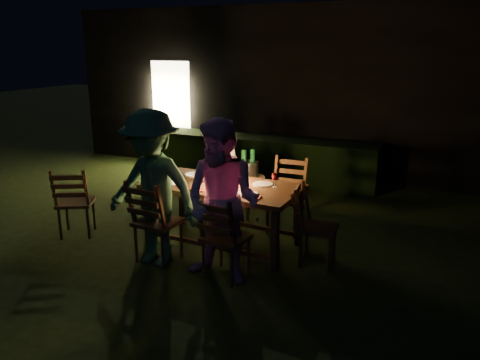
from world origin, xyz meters
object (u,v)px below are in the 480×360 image
at_px(person_opp_left, 152,189).
at_px(bottle_bucket_a, 244,166).
at_px(ice_bucket, 248,169).
at_px(chair_near_right, 225,251).
at_px(dining_table, 223,191).
at_px(person_house_side, 223,169).
at_px(side_table, 248,182).
at_px(chair_end, 316,240).
at_px(chair_far_right, 285,209).
at_px(bottle_bucket_b, 252,166).
at_px(chair_far_left, 221,201).
at_px(lantern, 228,172).
at_px(bottle_table, 205,171).
at_px(chair_near_left, 157,236).
at_px(person_opp_right, 222,203).
at_px(chair_spare, 76,214).

bearing_deg(person_opp_left, bottle_bucket_a, 79.74).
bearing_deg(ice_bucket, chair_near_right, -75.41).
xyz_separation_m(dining_table, person_house_side, (-0.40, 0.84, 0.03)).
bearing_deg(side_table, chair_end, -38.18).
bearing_deg(chair_far_right, bottle_bucket_b, -22.84).
bearing_deg(chair_end, chair_far_left, -122.09).
height_order(dining_table, chair_far_left, chair_far_left).
bearing_deg(lantern, chair_far_right, 52.23).
relative_size(dining_table, bottle_bucket_b, 6.14).
bearing_deg(bottle_table, bottle_bucket_b, 74.99).
bearing_deg(chair_near_right, chair_near_left, -175.02).
bearing_deg(chair_far_right, bottle_bucket_a, -13.69).
bearing_deg(chair_end, person_opp_left, -71.48).
height_order(dining_table, chair_near_right, chair_near_right).
bearing_deg(chair_far_right, lantern, 50.89).
relative_size(dining_table, chair_far_left, 2.13).
xyz_separation_m(person_house_side, side_table, (0.36, 0.09, -0.18)).
relative_size(ice_bucket, bottle_bucket_b, 0.94).
xyz_separation_m(chair_end, bottle_table, (-1.48, 0.08, 0.64)).
bearing_deg(dining_table, chair_end, -0.12).
relative_size(chair_far_right, lantern, 2.96).
bearing_deg(lantern, person_opp_right, -68.44).
distance_m(chair_near_right, lantern, 1.12).
relative_size(bottle_bucket_a, bottle_bucket_b, 1.00).
relative_size(bottle_table, bottle_bucket_a, 0.88).
bearing_deg(lantern, ice_bucket, 96.20).
bearing_deg(ice_bucket, chair_near_left, -104.99).
height_order(chair_near_left, lantern, lantern).
relative_size(chair_spare, bottle_table, 3.55).
bearing_deg(ice_bucket, lantern, -83.80).
xyz_separation_m(chair_spare, ice_bucket, (1.88, 1.44, 0.46)).
height_order(chair_spare, person_opp_right, person_opp_right).
height_order(chair_end, bottle_bucket_a, same).
distance_m(chair_near_right, ice_bucket, 1.84).
bearing_deg(chair_near_right, chair_end, 49.40).
bearing_deg(ice_bucket, dining_table, -87.34).
relative_size(chair_near_right, chair_far_left, 1.08).
xyz_separation_m(chair_far_left, side_table, (0.36, 0.14, 0.30)).
xyz_separation_m(person_house_side, person_opp_left, (-0.09, -1.64, 0.15)).
bearing_deg(chair_far_right, dining_table, 50.12).
bearing_deg(dining_table, chair_near_right, -59.82).
relative_size(lantern, bottle_table, 1.25).
height_order(chair_end, lantern, lantern).
bearing_deg(bottle_bucket_a, bottle_table, -100.12).
bearing_deg(side_table, bottle_table, -102.70).
distance_m(chair_near_left, chair_far_right, 1.84).
relative_size(person_opp_left, bottle_bucket_b, 5.64).
xyz_separation_m(chair_far_right, person_house_side, (-0.99, 0.10, 0.44)).
height_order(side_table, ice_bucket, ice_bucket).
relative_size(chair_near_right, chair_far_right, 0.97).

